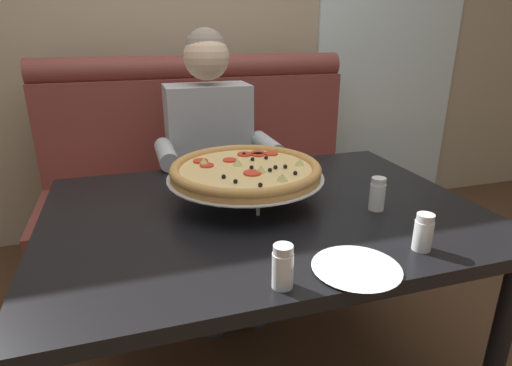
# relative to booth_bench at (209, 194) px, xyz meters

# --- Properties ---
(back_wall_with_window) EXTENTS (6.00, 0.12, 2.80)m
(back_wall_with_window) POSITION_rel_booth_bench_xyz_m (0.00, 0.57, 1.00)
(back_wall_with_window) COLOR tan
(back_wall_with_window) RESTS_ON ground_plane
(window_panel) EXTENTS (1.10, 0.02, 2.80)m
(window_panel) POSITION_rel_booth_bench_xyz_m (1.41, 0.50, 1.00)
(window_panel) COLOR white
(window_panel) RESTS_ON ground_plane
(booth_bench) EXTENTS (1.72, 0.78, 1.13)m
(booth_bench) POSITION_rel_booth_bench_xyz_m (0.00, 0.00, 0.00)
(booth_bench) COLOR brown
(booth_bench) RESTS_ON ground_plane
(dining_table) EXTENTS (1.38, 0.99, 0.72)m
(dining_table) POSITION_rel_booth_bench_xyz_m (0.00, -0.97, 0.25)
(dining_table) COLOR black
(dining_table) RESTS_ON ground_plane
(diner_main) EXTENTS (0.54, 0.64, 1.27)m
(diner_main) POSITION_rel_booth_bench_xyz_m (-0.02, -0.27, 0.31)
(diner_main) COLOR #2D3342
(diner_main) RESTS_ON ground_plane
(pizza) EXTENTS (0.52, 0.52, 0.14)m
(pizza) POSITION_rel_booth_bench_xyz_m (-0.03, -0.88, 0.42)
(pizza) COLOR silver
(pizza) RESTS_ON dining_table
(shaker_parmesan) EXTENTS (0.05, 0.05, 0.10)m
(shaker_parmesan) POSITION_rel_booth_bench_xyz_m (-0.10, -1.40, 0.37)
(shaker_parmesan) COLOR white
(shaker_parmesan) RESTS_ON dining_table
(shaker_pepper_flakes) EXTENTS (0.05, 0.05, 0.11)m
(shaker_pepper_flakes) POSITION_rel_booth_bench_xyz_m (0.34, -1.08, 0.37)
(shaker_pepper_flakes) COLOR white
(shaker_pepper_flakes) RESTS_ON dining_table
(shaker_oregano) EXTENTS (0.05, 0.05, 0.10)m
(shaker_oregano) POSITION_rel_booth_bench_xyz_m (0.31, -1.35, 0.36)
(shaker_oregano) COLOR white
(shaker_oregano) RESTS_ON dining_table
(plate_near_left) EXTENTS (0.22, 0.22, 0.02)m
(plate_near_left) POSITION_rel_booth_bench_xyz_m (0.10, -1.39, 0.33)
(plate_near_left) COLOR white
(plate_near_left) RESTS_ON dining_table
(patio_chair) EXTENTS (0.43, 0.43, 0.86)m
(patio_chair) POSITION_rel_booth_bench_xyz_m (1.20, 1.37, 0.13)
(patio_chair) COLOR black
(patio_chair) RESTS_ON ground_plane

